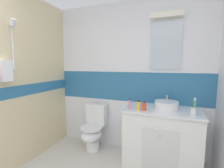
{
  "coord_description": "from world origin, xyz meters",
  "views": [
    {
      "loc": [
        0.68,
        -0.16,
        1.48
      ],
      "look_at": [
        -0.11,
        1.93,
        1.2
      ],
      "focal_mm": 24.97,
      "sensor_mm": 36.0,
      "label": 1
    }
  ],
  "objects_px": {
    "toilet": "(93,129)",
    "toothpaste_tube_upright": "(130,104)",
    "toothbrush_cup": "(193,111)",
    "soap_dispenser": "(144,107)",
    "deodorant_spray_can": "(138,105)",
    "sink_basin": "(166,105)"
  },
  "relations": [
    {
      "from": "toilet",
      "to": "soap_dispenser",
      "type": "height_order",
      "value": "soap_dispenser"
    },
    {
      "from": "toilet",
      "to": "toothbrush_cup",
      "type": "bearing_deg",
      "value": -7.91
    },
    {
      "from": "sink_basin",
      "to": "soap_dispenser",
      "type": "bearing_deg",
      "value": -146.3
    },
    {
      "from": "toilet",
      "to": "deodorant_spray_can",
      "type": "distance_m",
      "value": 1.02
    },
    {
      "from": "deodorant_spray_can",
      "to": "soap_dispenser",
      "type": "bearing_deg",
      "value": 9.62
    },
    {
      "from": "toilet",
      "to": "toothpaste_tube_upright",
      "type": "xyz_separation_m",
      "value": [
        0.7,
        -0.22,
        0.56
      ]
    },
    {
      "from": "sink_basin",
      "to": "toothbrush_cup",
      "type": "relative_size",
      "value": 1.63
    },
    {
      "from": "toothpaste_tube_upright",
      "to": "toilet",
      "type": "bearing_deg",
      "value": 162.4
    },
    {
      "from": "toothpaste_tube_upright",
      "to": "deodorant_spray_can",
      "type": "bearing_deg",
      "value": -0.29
    },
    {
      "from": "sink_basin",
      "to": "toilet",
      "type": "relative_size",
      "value": 0.47
    },
    {
      "from": "soap_dispenser",
      "to": "deodorant_spray_can",
      "type": "bearing_deg",
      "value": -170.38
    },
    {
      "from": "soap_dispenser",
      "to": "toothpaste_tube_upright",
      "type": "height_order",
      "value": "toothpaste_tube_upright"
    },
    {
      "from": "toothpaste_tube_upright",
      "to": "deodorant_spray_can",
      "type": "xyz_separation_m",
      "value": [
        0.12,
        -0.0,
        -0.01
      ]
    },
    {
      "from": "sink_basin",
      "to": "soap_dispenser",
      "type": "distance_m",
      "value": 0.34
    },
    {
      "from": "sink_basin",
      "to": "toothbrush_cup",
      "type": "bearing_deg",
      "value": -30.18
    },
    {
      "from": "toothbrush_cup",
      "to": "toilet",
      "type": "bearing_deg",
      "value": 172.09
    },
    {
      "from": "toothbrush_cup",
      "to": "toothpaste_tube_upright",
      "type": "height_order",
      "value": "toothbrush_cup"
    },
    {
      "from": "sink_basin",
      "to": "toothbrush_cup",
      "type": "xyz_separation_m",
      "value": [
        0.32,
        -0.19,
        -0.0
      ]
    },
    {
      "from": "toilet",
      "to": "toothbrush_cup",
      "type": "distance_m",
      "value": 1.62
    },
    {
      "from": "toothbrush_cup",
      "to": "soap_dispenser",
      "type": "xyz_separation_m",
      "value": [
        -0.61,
        -0.0,
        -0.0
      ]
    },
    {
      "from": "soap_dispenser",
      "to": "toothpaste_tube_upright",
      "type": "relative_size",
      "value": 0.97
    },
    {
      "from": "deodorant_spray_can",
      "to": "toilet",
      "type": "bearing_deg",
      "value": 164.88
    }
  ]
}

